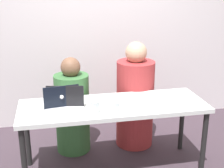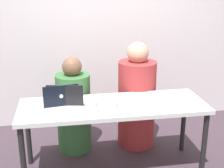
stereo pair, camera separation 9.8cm
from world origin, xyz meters
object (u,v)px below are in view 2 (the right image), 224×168
at_px(water_glass_left, 94,108).
at_px(water_glass_center, 114,108).
at_px(laptop_front_left, 64,105).
at_px(person_on_right, 137,101).
at_px(laptop_back_left, 60,100).
at_px(person_on_left, 74,110).

bearing_deg(water_glass_left, water_glass_center, -4.39).
bearing_deg(water_glass_center, laptop_front_left, 165.38).
height_order(laptop_front_left, water_glass_center, laptop_front_left).
relative_size(person_on_right, laptop_front_left, 3.23).
relative_size(laptop_front_left, water_glass_left, 3.49).
xyz_separation_m(person_on_right, laptop_front_left, (-0.81, -0.55, 0.22)).
height_order(water_glass_center, water_glass_left, water_glass_left).
height_order(person_on_right, water_glass_center, person_on_right).
xyz_separation_m(laptop_back_left, water_glass_left, (0.29, -0.23, -0.00)).
bearing_deg(water_glass_center, water_glass_left, 175.61).
bearing_deg(laptop_back_left, water_glass_left, 132.89).
xyz_separation_m(laptop_back_left, laptop_front_left, (0.03, -0.13, -0.00)).
xyz_separation_m(laptop_back_left, water_glass_center, (0.47, -0.24, -0.01)).
height_order(person_on_left, laptop_back_left, person_on_left).
bearing_deg(laptop_back_left, person_on_left, -116.36).
bearing_deg(person_on_left, laptop_front_left, 95.23).
xyz_separation_m(person_on_left, water_glass_center, (0.33, -0.67, 0.27)).
distance_m(laptop_back_left, water_glass_center, 0.53).
bearing_deg(laptop_back_left, laptop_front_left, 94.93).
relative_size(person_on_right, laptop_back_left, 3.41).
bearing_deg(laptop_front_left, laptop_back_left, 114.10).
relative_size(person_on_left, water_glass_center, 11.51).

